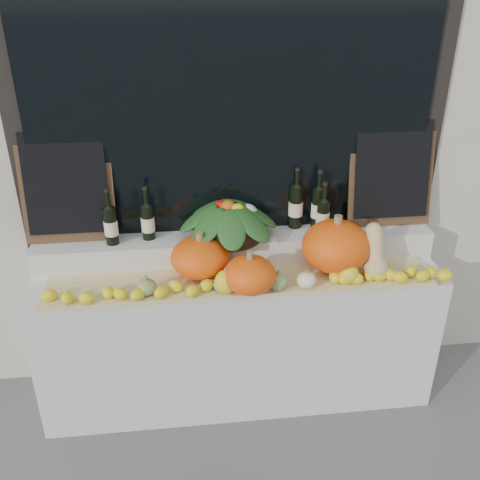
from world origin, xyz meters
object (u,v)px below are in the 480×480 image
object	(u,v)px
pumpkin_right	(336,246)
wine_bottle_tall	(296,206)
produce_bowl	(228,219)
butternut_squash	(375,254)
pumpkin_left	(200,257)

from	to	relation	value
pumpkin_right	wine_bottle_tall	bearing A→B (deg)	119.97
produce_bowl	butternut_squash	bearing A→B (deg)	-20.61
butternut_squash	wine_bottle_tall	world-z (taller)	wine_bottle_tall
pumpkin_left	wine_bottle_tall	bearing A→B (deg)	24.80
pumpkin_left	pumpkin_right	xyz separation A→B (m)	(0.75, -0.03, 0.04)
pumpkin_left	wine_bottle_tall	world-z (taller)	wine_bottle_tall
pumpkin_left	butternut_squash	size ratio (longest dim) A/B	1.14
produce_bowl	pumpkin_right	bearing A→B (deg)	-20.10
butternut_squash	pumpkin_left	bearing A→B (deg)	173.58
pumpkin_left	wine_bottle_tall	xyz separation A→B (m)	(0.58, 0.27, 0.16)
wine_bottle_tall	pumpkin_right	bearing A→B (deg)	-60.03
pumpkin_right	butternut_squash	world-z (taller)	pumpkin_right
pumpkin_left	wine_bottle_tall	size ratio (longest dim) A/B	0.88
wine_bottle_tall	butternut_squash	bearing A→B (deg)	-45.51
pumpkin_left	produce_bowl	bearing A→B (deg)	46.93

